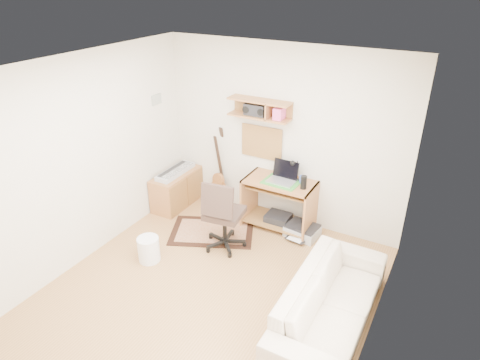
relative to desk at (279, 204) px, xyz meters
The scene contains 22 objects.
floor 1.77m from the desk, 94.02° to the right, with size 3.60×4.00×0.01m, color #A97946.
ceiling 2.82m from the desk, 94.02° to the right, with size 3.60×4.00×0.01m, color white.
back_wall 0.97m from the desk, 113.43° to the left, with size 3.60×0.01×2.60m, color beige.
left_wall 2.75m from the desk, 138.16° to the right, with size 0.01×4.00×2.60m, color beige.
right_wall 2.58m from the desk, 45.70° to the right, with size 0.01×4.00×2.60m, color beige.
wall_shelf 1.40m from the desk, 160.40° to the left, with size 0.90×0.25×0.26m, color #AB6E3C.
cork_board 0.94m from the desk, 148.82° to the left, with size 0.64×0.03×0.49m, color #A47252.
wall_photo 2.35m from the desk, behind, with size 0.02×0.20×0.15m, color #4C8CBF.
desk is the anchor object (origin of this frame).
laptop 0.52m from the desk, 33.37° to the right, with size 0.38×0.38×0.29m, color silver, non-canonical shape.
speaker 0.60m from the desk, ahead, with size 0.08×0.08×0.19m, color black.
desk_lamp 0.58m from the desk, 36.37° to the left, with size 0.10×0.10×0.31m, color black, non-canonical shape.
pencil_cup 0.53m from the desk, 19.21° to the left, with size 0.08×0.08×0.11m, color #3752A6.
boombox 1.40m from the desk, 163.19° to the left, with size 0.31×0.14×0.16m, color black.
rug 1.05m from the desk, 142.13° to the right, with size 1.17×0.78×0.02m, color tan.
task_chair 0.93m from the desk, 118.43° to the right, with size 0.54×0.54×1.05m, color #34261F, non-canonical shape.
cabinet 1.71m from the desk, behind, with size 0.40×0.90×0.55m, color #AB6E3C.
music_keyboard 1.72m from the desk, behind, with size 0.23×0.75×0.07m, color #B2B5BA.
guitar 1.16m from the desk, behind, with size 0.34×0.21×1.28m, color #9A5E2F, non-canonical shape.
waste_basket 1.94m from the desk, 126.34° to the right, with size 0.28×0.28×0.34m, color white.
printer 0.50m from the desk, ahead, with size 0.45×0.35×0.17m, color #A5A8AA.
sofa 1.94m from the desk, 49.62° to the right, with size 1.97×0.57×0.77m, color beige.
Camera 1 is at (2.19, -3.20, 3.43)m, focal length 31.64 mm.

